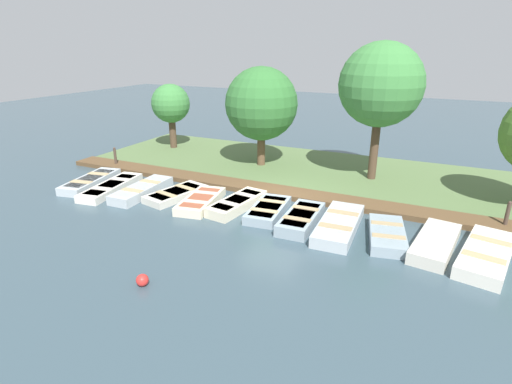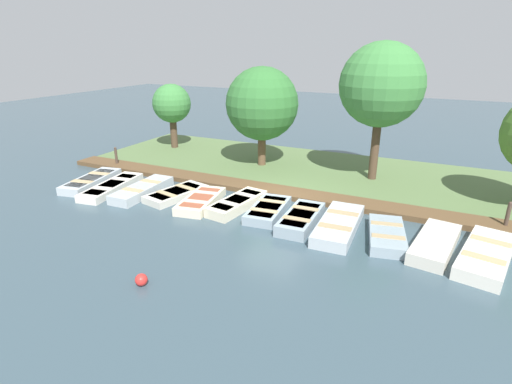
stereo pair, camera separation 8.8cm
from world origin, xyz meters
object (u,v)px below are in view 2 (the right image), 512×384
object	(u,v)px
rowboat_8	(339,225)
rowboat_6	(268,210)
rowboat_1	(112,187)
rowboat_11	(486,255)
park_tree_left	(262,104)
park_tree_center	(382,85)
rowboat_9	(387,235)
buoy	(141,280)
mooring_post_near	(116,157)
rowboat_4	(201,201)
rowboat_10	(435,243)
mooring_post_far	(507,216)
park_tree_far_left	(172,104)
rowboat_0	(91,181)
rowboat_5	(237,203)
rowboat_7	(301,219)
rowboat_3	(176,194)
rowboat_2	(142,190)

from	to	relation	value
rowboat_8	rowboat_6	bearing A→B (deg)	-97.41
rowboat_1	rowboat_11	bearing A→B (deg)	82.09
park_tree_left	park_tree_center	xyz separation A→B (m)	(-0.12, 5.78, 1.15)
rowboat_9	buoy	bearing A→B (deg)	-56.20
rowboat_1	mooring_post_near	world-z (taller)	mooring_post_near
rowboat_4	buoy	distance (m)	5.89
park_tree_left	rowboat_10	bearing A→B (deg)	56.08
rowboat_4	mooring_post_far	size ratio (longest dim) A/B	2.67
rowboat_6	rowboat_9	bearing A→B (deg)	80.80
mooring_post_near	park_tree_left	xyz separation A→B (m)	(-3.41, 6.95, 2.77)
rowboat_10	park_tree_center	size ratio (longest dim) A/B	0.50
park_tree_left	park_tree_far_left	bearing A→B (deg)	-99.80
rowboat_6	park_tree_far_left	bearing A→B (deg)	-131.57
rowboat_0	park_tree_left	distance (m)	9.09
rowboat_1	mooring_post_near	xyz separation A→B (m)	(-2.86, -2.42, 0.39)
rowboat_5	rowboat_7	bearing A→B (deg)	91.05
rowboat_6	rowboat_8	xyz separation A→B (m)	(0.25, 2.83, 0.03)
rowboat_4	rowboat_7	world-z (taller)	rowboat_7
mooring_post_near	park_tree_left	size ratio (longest dim) A/B	0.21
rowboat_1	mooring_post_near	bearing A→B (deg)	-148.33
rowboat_7	park_tree_center	size ratio (longest dim) A/B	0.44
park_tree_far_left	park_tree_center	size ratio (longest dim) A/B	0.63
rowboat_11	buoy	bearing A→B (deg)	-45.61
rowboat_3	park_tree_left	xyz separation A→B (m)	(-5.71, 1.41, 3.17)
rowboat_8	rowboat_2	bearing A→B (deg)	-91.54
rowboat_1	rowboat_8	distance (m)	10.27
buoy	park_tree_far_left	distance (m)	15.44
rowboat_3	rowboat_11	bearing A→B (deg)	100.91
rowboat_3	park_tree_far_left	distance (m)	8.95
rowboat_6	rowboat_1	bearing A→B (deg)	-91.15
rowboat_5	park_tree_center	world-z (taller)	park_tree_center
rowboat_4	rowboat_11	size ratio (longest dim) A/B	0.82
rowboat_2	buoy	bearing A→B (deg)	38.21
rowboat_1	rowboat_2	xyz separation A→B (m)	(-0.22, 1.57, 0.04)
rowboat_2	park_tree_center	size ratio (longest dim) A/B	0.51
rowboat_2	rowboat_8	size ratio (longest dim) A/B	0.94
park_tree_center	park_tree_left	bearing A→B (deg)	-88.82
rowboat_6	mooring_post_far	world-z (taller)	mooring_post_far
rowboat_6	rowboat_9	xyz separation A→B (m)	(0.27, 4.49, 0.01)
rowboat_4	park_tree_center	bearing A→B (deg)	126.85
mooring_post_far	buoy	bearing A→B (deg)	-48.48
rowboat_5	park_tree_far_left	bearing A→B (deg)	-122.27
rowboat_0	mooring_post_near	distance (m)	2.89
mooring_post_near	park_tree_far_left	world-z (taller)	park_tree_far_left
rowboat_7	mooring_post_far	xyz separation A→B (m)	(-2.58, 6.68, 0.34)
rowboat_11	park_tree_far_left	world-z (taller)	park_tree_far_left
rowboat_10	buoy	world-z (taller)	rowboat_10
rowboat_1	rowboat_4	world-z (taller)	rowboat_4
rowboat_9	park_tree_center	distance (m)	7.60
rowboat_5	park_tree_far_left	world-z (taller)	park_tree_far_left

